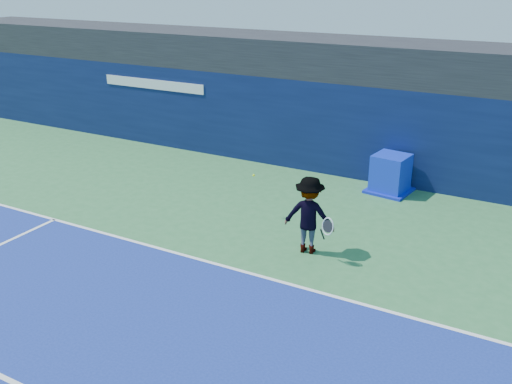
{
  "coord_description": "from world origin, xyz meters",
  "views": [
    {
      "loc": [
        6.56,
        -6.69,
        6.27
      ],
      "look_at": [
        0.01,
        5.2,
        1.0
      ],
      "focal_mm": 40.0,
      "sensor_mm": 36.0,
      "label": 1
    }
  ],
  "objects": [
    {
      "name": "equipment_cart",
      "position": [
        2.29,
        9.45,
        0.53
      ],
      "size": [
        1.37,
        1.37,
        1.17
      ],
      "color": "#0D25BF",
      "rests_on": "ground"
    },
    {
      "name": "baseline",
      "position": [
        0.0,
        3.0,
        0.01
      ],
      "size": [
        24.0,
        0.1,
        0.01
      ],
      "primitive_type": "cube",
      "color": "white",
      "rests_on": "ground"
    },
    {
      "name": "ground",
      "position": [
        0.0,
        0.0,
        0.0
      ],
      "size": [
        80.0,
        80.0,
        0.0
      ],
      "primitive_type": "plane",
      "color": "#326F3D",
      "rests_on": "ground"
    },
    {
      "name": "back_wall_assembly",
      "position": [
        -0.0,
        10.5,
        1.5
      ],
      "size": [
        36.0,
        1.03,
        3.0
      ],
      "color": "#0B163E",
      "rests_on": "ground"
    },
    {
      "name": "tennis_player",
      "position": [
        1.75,
        4.63,
        0.94
      ],
      "size": [
        1.42,
        0.87,
        1.88
      ],
      "color": "silver",
      "rests_on": "ground"
    },
    {
      "name": "tennis_ball",
      "position": [
        -0.41,
        5.82,
        1.19
      ],
      "size": [
        0.07,
        0.07,
        0.07
      ],
      "color": "#B6DE18",
      "rests_on": "ground"
    },
    {
      "name": "stadium_band",
      "position": [
        0.0,
        11.5,
        3.6
      ],
      "size": [
        36.0,
        3.0,
        1.2
      ],
      "primitive_type": "cube",
      "color": "black",
      "rests_on": "back_wall_assembly"
    }
  ]
}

